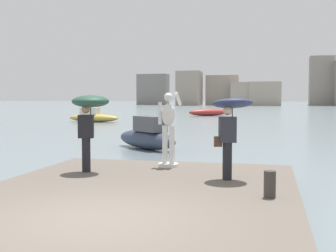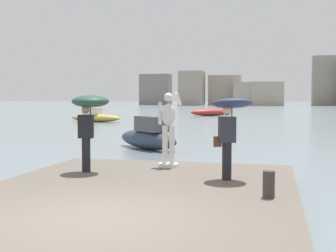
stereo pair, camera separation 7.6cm
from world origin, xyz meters
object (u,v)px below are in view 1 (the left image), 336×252
Objects in this scene: boat_leftward at (147,137)px; statue_white_figure at (168,130)px; boat_far at (93,117)px; onlooker_left at (89,111)px; onlooker_right at (230,117)px; mooring_bollard at (270,184)px; boat_near at (208,112)px.

statue_white_figure is at bearing -69.79° from boat_leftward.
boat_leftward reaches higher than boat_far.
boat_leftward is (-0.84, 8.48, -1.42)m from onlooker_left.
statue_white_figure reaches higher than onlooker_right.
onlooker_left is at bearing 156.19° from mooring_bollard.
boat_leftward is (-5.42, 10.50, -0.09)m from mooring_bollard.
onlooker_right is at bearing 118.04° from mooring_bollard.
boat_near is 18.53m from boat_far.
mooring_bollard is at bearing -62.71° from boat_leftward.
statue_white_figure is 43.83m from boat_near.
onlooker_left is 30.81m from boat_far.
mooring_bollard is at bearing -23.81° from onlooker_left.
onlooker_left is 0.38× the size of boat_near.
boat_near is (-6.73, 45.11, -1.42)m from onlooker_right.
statue_white_figure is at bearing 139.63° from onlooker_right.
onlooker_left is 8.64m from boat_leftward.
onlooker_right is (3.65, -0.29, -0.11)m from onlooker_left.
onlooker_left reaches higher than mooring_bollard.
boat_far is at bearing 118.20° from onlooker_right.
mooring_bollard is 0.10× the size of boat_far.
onlooker_left is 3.85× the size of mooring_bollard.
mooring_bollard is (0.92, -1.72, -1.21)m from onlooker_right.
onlooker_right is at bearing -4.61° from onlooker_left.
onlooker_left is at bearing -84.32° from boat_leftward.
onlooker_right is 0.38× the size of boat_near.
onlooker_left is 5.17m from mooring_bollard.
boat_leftward is at bearing 117.29° from mooring_bollard.
mooring_bollard is at bearing -49.98° from statue_white_figure.
boat_far is (-13.56, 27.17, -0.93)m from statue_white_figure.
boat_leftward is at bearing -61.34° from boat_far.
statue_white_figure is 1.07× the size of onlooker_right.
onlooker_right is 32.64m from boat_far.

